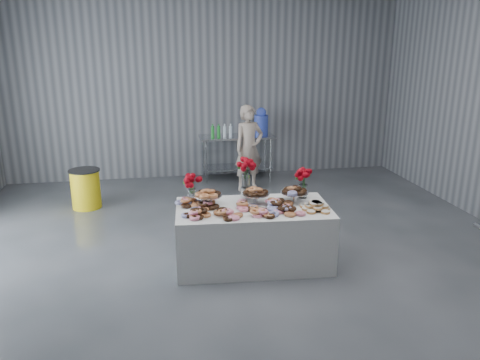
% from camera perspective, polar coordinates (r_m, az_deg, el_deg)
% --- Properties ---
extents(ground, '(9.00, 9.00, 0.00)m').
position_cam_1_polar(ground, '(5.83, 0.93, -11.32)').
color(ground, '#34363B').
rests_on(ground, ground).
extents(room_walls, '(8.04, 9.04, 4.02)m').
position_cam_1_polar(room_walls, '(5.17, -2.17, 15.61)').
color(room_walls, slate).
rests_on(room_walls, ground).
extents(display_table, '(1.97, 1.13, 0.75)m').
position_cam_1_polar(display_table, '(5.94, 1.58, -6.74)').
color(display_table, white).
rests_on(display_table, ground).
extents(prep_table, '(1.50, 0.60, 0.90)m').
position_cam_1_polar(prep_table, '(9.52, -0.39, 3.78)').
color(prep_table, silver).
rests_on(prep_table, ground).
extents(donut_mounds, '(1.86, 0.93, 0.09)m').
position_cam_1_polar(donut_mounds, '(5.74, 1.72, -3.08)').
color(donut_mounds, '#C78049').
rests_on(donut_mounds, display_table).
extents(cake_stand_left, '(0.36, 0.36, 0.17)m').
position_cam_1_polar(cake_stand_left, '(5.85, -3.92, -1.74)').
color(cake_stand_left, silver).
rests_on(cake_stand_left, display_table).
extents(cake_stand_mid, '(0.36, 0.36, 0.17)m').
position_cam_1_polar(cake_stand_mid, '(5.90, 1.91, -1.55)').
color(cake_stand_mid, silver).
rests_on(cake_stand_mid, display_table).
extents(cake_stand_right, '(0.36, 0.36, 0.17)m').
position_cam_1_polar(cake_stand_right, '(5.99, 6.65, -1.38)').
color(cake_stand_right, silver).
rests_on(cake_stand_right, display_table).
extents(danish_pile, '(0.48, 0.48, 0.11)m').
position_cam_1_polar(danish_pile, '(5.79, 9.20, -3.01)').
color(danish_pile, silver).
rests_on(danish_pile, display_table).
extents(bouquet_left, '(0.26, 0.26, 0.42)m').
position_cam_1_polar(bouquet_left, '(5.90, -5.93, -0.06)').
color(bouquet_left, white).
rests_on(bouquet_left, display_table).
extents(bouquet_right, '(0.26, 0.26, 0.42)m').
position_cam_1_polar(bouquet_right, '(6.12, 7.76, 0.49)').
color(bouquet_right, white).
rests_on(bouquet_right, display_table).
extents(bouquet_center, '(0.26, 0.26, 0.57)m').
position_cam_1_polar(bouquet_center, '(6.01, 0.72, 1.17)').
color(bouquet_center, silver).
rests_on(bouquet_center, display_table).
extents(water_jug, '(0.28, 0.28, 0.55)m').
position_cam_1_polar(water_jug, '(9.52, 2.59, 7.01)').
color(water_jug, blue).
rests_on(water_jug, prep_table).
extents(drink_bottles, '(0.54, 0.08, 0.27)m').
position_cam_1_polar(drink_bottles, '(9.29, -2.25, 6.06)').
color(drink_bottles, '#268C33').
rests_on(drink_bottles, prep_table).
extents(person, '(0.68, 0.55, 1.61)m').
position_cam_1_polar(person, '(8.75, 1.09, 3.88)').
color(person, '#CC8C93').
rests_on(person, ground).
extents(trash_barrel, '(0.52, 0.52, 0.66)m').
position_cam_1_polar(trash_barrel, '(8.32, -18.29, -1.01)').
color(trash_barrel, yellow).
rests_on(trash_barrel, ground).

